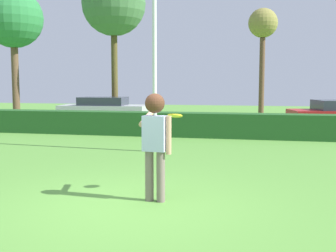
% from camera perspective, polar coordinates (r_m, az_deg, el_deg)
% --- Properties ---
extents(ground_plane, '(60.00, 60.00, 0.00)m').
position_cam_1_polar(ground_plane, '(6.90, -5.20, -10.60)').
color(ground_plane, '#5A963B').
extents(person, '(0.56, 0.77, 1.78)m').
position_cam_1_polar(person, '(6.89, -1.75, -1.05)').
color(person, slate).
rests_on(person, ground).
extents(frisbee, '(0.26, 0.26, 0.09)m').
position_cam_1_polar(frisbee, '(7.36, 0.93, 1.41)').
color(frisbee, yellow).
extents(lamppost, '(0.24, 0.24, 5.28)m').
position_cam_1_polar(lamppost, '(11.90, -1.84, 10.69)').
color(lamppost, silver).
rests_on(lamppost, ground).
extents(hedge_row, '(25.29, 0.90, 0.87)m').
position_cam_1_polar(hedge_row, '(15.26, 4.71, 0.15)').
color(hedge_row, '#235522').
rests_on(hedge_row, ground).
extents(parked_car_silver, '(4.31, 2.06, 1.25)m').
position_cam_1_polar(parked_car_silver, '(20.92, -8.71, 2.36)').
color(parked_car_silver, '#B7B7BC').
rests_on(parked_car_silver, ground).
extents(bare_elm_tree, '(1.59, 1.59, 5.98)m').
position_cam_1_polar(bare_elm_tree, '(24.18, 12.68, 12.80)').
color(bare_elm_tree, brown).
rests_on(bare_elm_tree, ground).
extents(oak_tree, '(3.16, 3.16, 7.41)m').
position_cam_1_polar(oak_tree, '(21.83, -7.34, 15.94)').
color(oak_tree, brown).
rests_on(oak_tree, ground).
extents(maple_tree, '(2.92, 2.92, 6.58)m').
position_cam_1_polar(maple_tree, '(22.87, -20.15, 13.34)').
color(maple_tree, brown).
rests_on(maple_tree, ground).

